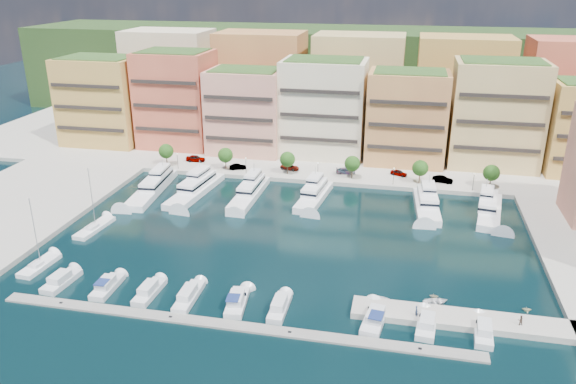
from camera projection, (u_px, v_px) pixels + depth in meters
name	position (u px, v px, depth m)	size (l,w,h in m)	color
ground	(291.00, 238.00, 107.82)	(400.00, 400.00, 0.00)	black
north_quay	(335.00, 147.00, 164.26)	(220.00, 64.00, 2.00)	#9E998E
hillside	(352.00, 110.00, 207.96)	(240.00, 40.00, 58.00)	#1B3314
south_pontoon	(229.00, 326.00, 81.10)	(72.00, 2.20, 0.35)	gray
finger_pier	(462.00, 322.00, 81.95)	(32.00, 5.00, 2.00)	#9E998E
apartment_0	(103.00, 100.00, 161.34)	(22.00, 16.50, 24.80)	#BF8D45
apartment_1	(177.00, 99.00, 158.51)	(20.00, 16.50, 26.80)	#DC6849
apartment_2	(247.00, 111.00, 153.32)	(20.00, 15.50, 22.80)	#E5A380
apartment_3	(324.00, 108.00, 150.50)	(22.00, 16.50, 25.80)	#F7E4BF
apartment_4	(407.00, 117.00, 144.76)	(20.00, 15.50, 23.80)	#DD9D53
apartment_5	(496.00, 114.00, 141.74)	(22.00, 16.50, 26.80)	#DBBC74
backblock_0	(171.00, 78.00, 180.07)	(26.00, 18.00, 30.00)	#F7E4BF
backblock_1	(261.00, 82.00, 174.22)	(26.00, 18.00, 30.00)	#DD9D53
backblock_2	(358.00, 86.00, 168.37)	(26.00, 18.00, 30.00)	#DBBC74
backblock_3	(462.00, 90.00, 162.52)	(26.00, 18.00, 30.00)	#BF8D45
backblock_4	(573.00, 94.00, 156.68)	(26.00, 18.00, 30.00)	#DC6849
tree_0	(166.00, 151.00, 144.39)	(3.80, 3.80, 5.65)	#473323
tree_1	(225.00, 155.00, 141.27)	(3.80, 3.80, 5.65)	#473323
tree_2	(287.00, 159.00, 138.15)	(3.80, 3.80, 5.65)	#473323
tree_3	(352.00, 164.00, 135.03)	(3.80, 3.80, 5.65)	#473323
tree_4	(420.00, 168.00, 131.91)	(3.80, 3.80, 5.65)	#473323
tree_5	(491.00, 173.00, 128.79)	(3.80, 3.80, 5.65)	#473323
lamppost_0	(177.00, 158.00, 141.85)	(0.30, 0.30, 4.20)	black
lamppost_1	(246.00, 163.00, 138.34)	(0.30, 0.30, 4.20)	black
lamppost_2	(318.00, 168.00, 134.83)	(0.30, 0.30, 4.20)	black
lamppost_3	(394.00, 173.00, 131.32)	(0.30, 0.30, 4.20)	black
lamppost_4	(474.00, 179.00, 127.81)	(0.30, 0.30, 4.20)	black
yacht_0	(154.00, 186.00, 130.91)	(6.66, 24.35, 7.30)	white
yacht_1	(196.00, 188.00, 129.65)	(7.23, 22.62, 7.30)	white
yacht_2	(250.00, 191.00, 127.83)	(4.65, 20.77, 7.30)	white
yacht_3	(314.00, 194.00, 126.12)	(6.34, 18.31, 7.30)	white
yacht_5	(427.00, 203.00, 121.11)	(5.83, 18.70, 7.30)	white
yacht_6	(490.00, 208.00, 118.39)	(7.13, 19.34, 7.30)	white
cruiser_0	(61.00, 281.00, 91.76)	(3.44, 7.71, 2.55)	silver
cruiser_1	(107.00, 287.00, 90.13)	(2.81, 7.67, 2.66)	silver
cruiser_2	(149.00, 292.00, 88.73)	(2.68, 7.89, 2.55)	silver
cruiser_3	(189.00, 297.00, 87.43)	(2.64, 9.00, 2.55)	silver
cruiser_4	(237.00, 302.00, 85.88)	(3.60, 8.21, 2.66)	silver
cruiser_5	(280.00, 307.00, 84.60)	(2.38, 7.81, 2.55)	silver
cruiser_7	(375.00, 319.00, 81.79)	(3.95, 8.77, 2.66)	silver
cruiser_8	(426.00, 325.00, 80.39)	(3.29, 7.49, 2.55)	silver
cruiser_9	(483.00, 332.00, 78.87)	(2.94, 7.53, 2.55)	silver
sailboat_0	(39.00, 266.00, 97.00)	(3.39, 8.66, 13.20)	white
sailboat_1	(95.00, 228.00, 111.33)	(3.79, 10.67, 13.20)	white
tender_0	(381.00, 300.00, 86.84)	(2.68, 3.75, 0.78)	silver
tender_1	(434.00, 296.00, 87.99)	(1.22, 1.42, 0.75)	#C1BC93
tender_2	(436.00, 302.00, 86.36)	(2.80, 3.92, 0.81)	silver
tender_3	(527.00, 309.00, 84.53)	(1.22, 1.41, 0.74)	beige
car_0	(196.00, 158.00, 148.18)	(2.04, 5.06, 1.72)	gray
car_1	(238.00, 167.00, 142.27)	(1.49, 4.26, 1.40)	gray
car_2	(290.00, 167.00, 142.16)	(2.20, 4.78, 1.33)	gray
car_3	(346.00, 171.00, 139.38)	(1.95, 4.80, 1.39)	gray
car_4	(399.00, 173.00, 137.98)	(1.67, 4.16, 1.42)	gray
car_5	(442.00, 179.00, 133.30)	(1.68, 4.81, 1.58)	gray
person_0	(416.00, 311.00, 81.50)	(0.60, 0.40, 1.65)	#26344C
person_1	(520.00, 320.00, 79.38)	(0.76, 0.59, 1.57)	#4E3A2E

